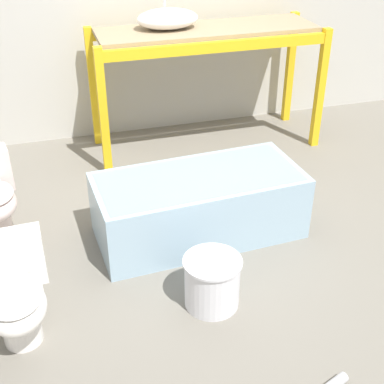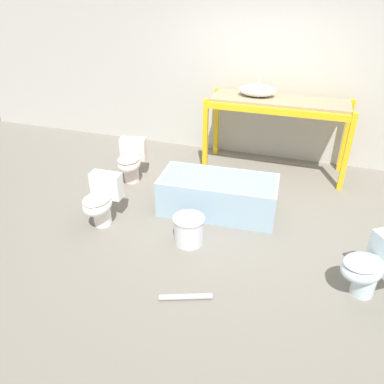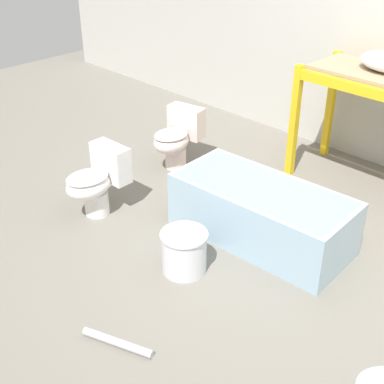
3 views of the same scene
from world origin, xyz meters
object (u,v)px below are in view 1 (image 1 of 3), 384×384
Objects in this scene: toilet_extra at (15,294)px; bucket_white at (212,281)px; sink_basin at (168,19)px; bathtub_main at (199,201)px.

toilet_extra is 1.67× the size of bucket_white.
bathtub_main is (-0.17, -1.50, -0.95)m from sink_basin.
sink_basin is 1.78m from bathtub_main.
sink_basin is 2.50m from bucket_white.
bathtub_main is at bearing 26.68° from toilet_extra.
bathtub_main is at bearing 78.99° from bucket_white.
sink_basin is 2.79m from toilet_extra.
bathtub_main reaches higher than bucket_white.
bucket_white is (1.14, -0.04, -0.15)m from toilet_extra.
bathtub_main is 1.47m from toilet_extra.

